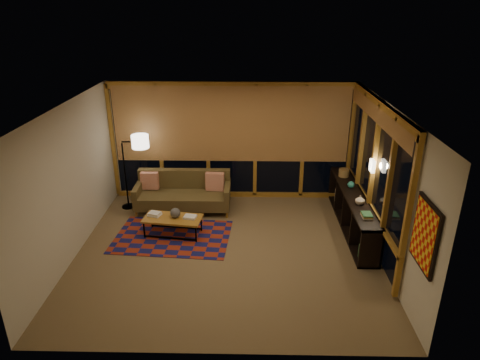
{
  "coord_description": "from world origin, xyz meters",
  "views": [
    {
      "loc": [
        0.39,
        -6.79,
        4.29
      ],
      "look_at": [
        0.23,
        0.44,
        1.25
      ],
      "focal_mm": 32.0,
      "sensor_mm": 36.0,
      "label": 1
    }
  ],
  "objects_px": {
    "sofa": "(183,193)",
    "coffee_table": "(173,226)",
    "bookshelf": "(352,211)",
    "floor_lamp": "(125,172)"
  },
  "relations": [
    {
      "from": "sofa",
      "to": "floor_lamp",
      "type": "distance_m",
      "value": 1.35
    },
    {
      "from": "floor_lamp",
      "to": "bookshelf",
      "type": "height_order",
      "value": "floor_lamp"
    },
    {
      "from": "coffee_table",
      "to": "bookshelf",
      "type": "xyz_separation_m",
      "value": [
        3.58,
        0.38,
        0.19
      ]
    },
    {
      "from": "sofa",
      "to": "bookshelf",
      "type": "height_order",
      "value": "sofa"
    },
    {
      "from": "sofa",
      "to": "coffee_table",
      "type": "relative_size",
      "value": 1.81
    },
    {
      "from": "floor_lamp",
      "to": "bookshelf",
      "type": "bearing_deg",
      "value": -16.19
    },
    {
      "from": "floor_lamp",
      "to": "coffee_table",
      "type": "bearing_deg",
      "value": -51.23
    },
    {
      "from": "coffee_table",
      "to": "floor_lamp",
      "type": "distance_m",
      "value": 1.84
    },
    {
      "from": "sofa",
      "to": "bookshelf",
      "type": "distance_m",
      "value": 3.6
    },
    {
      "from": "coffee_table",
      "to": "bookshelf",
      "type": "bearing_deg",
      "value": 13.67
    }
  ]
}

